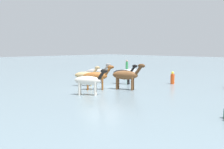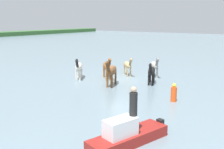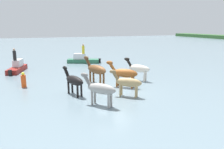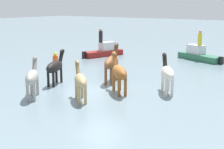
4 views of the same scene
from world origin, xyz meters
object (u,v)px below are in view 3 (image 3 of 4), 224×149
Objects in this scene: horse_rear_stallion at (74,80)px; boat_dinghy_port at (17,68)px; horse_mid_herd at (127,82)px; horse_chestnut_trailing at (138,68)px; buoy_channel_marker at (24,81)px; person_boatman_standing at (83,49)px; horse_dun_straggler at (100,89)px; person_watcher_seated at (15,55)px; boat_tender_starboard at (83,60)px; horse_lead at (96,69)px; horse_pinto_flank at (124,73)px.

boat_dinghy_port is (-9.56, -3.87, -0.69)m from horse_rear_stallion.
horse_chestnut_trailing is at bearing -85.55° from horse_mid_herd.
horse_rear_stallion is 6.09m from horse_chestnut_trailing.
horse_mid_herd is 7.92m from buoy_channel_marker.
horse_dun_straggler is at bearing -9.99° from person_boatman_standing.
horse_rear_stallion is 3.53m from horse_mid_herd.
buoy_channel_marker is at bearing -3.85° from horse_dun_straggler.
horse_mid_herd is (-0.92, 2.15, -0.06)m from horse_dun_straggler.
boat_dinghy_port is (-7.65, -9.65, -0.72)m from horse_chestnut_trailing.
horse_rear_stallion is at bearing 44.93° from buoy_channel_marker.
boat_dinghy_port is at bearing 156.21° from person_watcher_seated.
person_watcher_seated reaches higher than buoy_channel_marker.
horse_chestnut_trailing is (-1.90, 5.79, 0.03)m from horse_rear_stallion.
person_boatman_standing reaches higher than buoy_channel_marker.
horse_dun_straggler is 1.78× the size of buoy_channel_marker.
horse_rear_stallion is 12.70m from boat_tender_starboard.
horse_rear_stallion is 4.50m from buoy_channel_marker.
horse_lead reaches higher than horse_rear_stallion.
horse_rear_stallion is (-2.50, -1.01, -0.01)m from horse_dun_straggler.
horse_pinto_flank is 0.96× the size of horse_chestnut_trailing.
horse_pinto_flank reaches higher than horse_mid_herd.
person_watcher_seated is at bearing 1.48° from horse_rear_stallion.
horse_pinto_flank is at bearing 1.43° from person_boatman_standing.
person_watcher_seated is at bearing -15.28° from horse_mid_herd.
buoy_channel_marker is (6.14, 0.82, -1.20)m from person_watcher_seated.
boat_tender_starboard is (-9.95, 1.31, -0.84)m from horse_lead.
boat_dinghy_port is 6.43m from buoy_channel_marker.
horse_mid_herd is at bearing 171.76° from horse_lead.
boat_dinghy_port is 1.43m from person_watcher_seated.
horse_pinto_flank reaches higher than boat_tender_starboard.
horse_dun_straggler is 0.77× the size of horse_lead.
horse_mid_herd is 1.64× the size of buoy_channel_marker.
horse_dun_straggler is at bearing -142.54° from boat_dinghy_port.
horse_dun_straggler reaches higher than horse_rear_stallion.
horse_dun_straggler is at bearing 97.43° from horse_chestnut_trailing.
person_watcher_seated is at bearing -172.43° from buoy_channel_marker.
horse_pinto_flank is 3.88m from horse_rear_stallion.
horse_mid_herd is 13.78m from boat_tender_starboard.
person_watcher_seated is at bearing -17.30° from horse_dun_straggler.
horse_chestnut_trailing is at bearing -112.98° from boat_dinghy_port.
horse_pinto_flank reaches higher than horse_dun_straggler.
horse_chestnut_trailing reaches higher than horse_mid_herd.
horse_rear_stallion is 1.05× the size of horse_chestnut_trailing.
person_boatman_standing reaches higher than horse_lead.
horse_rear_stallion is at bearing -18.19° from horse_dun_straggler.
horse_mid_herd is 0.46× the size of boat_tender_starboard.
boat_tender_starboard is (-14.69, 2.50, -0.70)m from horse_dun_straggler.
horse_lead is (-4.73, 1.19, 0.14)m from horse_dun_straggler.
boat_dinghy_port is (2.63, -7.38, -0.00)m from boat_tender_starboard.
boat_dinghy_port is at bearing -16.27° from horse_mid_herd.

